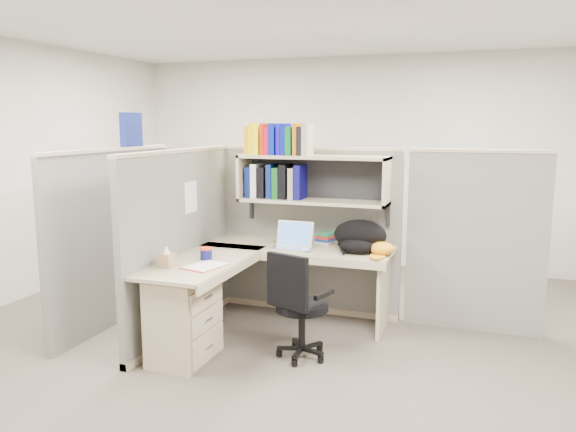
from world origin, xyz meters
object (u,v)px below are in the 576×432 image
at_px(desk, 217,299).
at_px(laptop, 291,236).
at_px(snack_canister, 206,253).
at_px(task_chair, 299,322).
at_px(backpack, 359,236).

distance_m(desk, laptop, 0.92).
xyz_separation_m(snack_canister, task_chair, (0.84, -0.06, -0.47)).
bearing_deg(backpack, desk, -143.94).
distance_m(backpack, task_chair, 0.99).
relative_size(backpack, snack_canister, 4.56).
bearing_deg(desk, laptop, 61.62).
bearing_deg(desk, task_chair, 3.96).
distance_m(laptop, backpack, 0.60).
height_order(laptop, snack_canister, laptop).
bearing_deg(desk, snack_canister, 143.22).
height_order(backpack, snack_canister, backpack).
bearing_deg(snack_canister, backpack, 31.73).
xyz_separation_m(desk, snack_canister, (-0.15, 0.11, 0.34)).
bearing_deg(laptop, desk, -118.42).
relative_size(laptop, snack_canister, 3.33).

